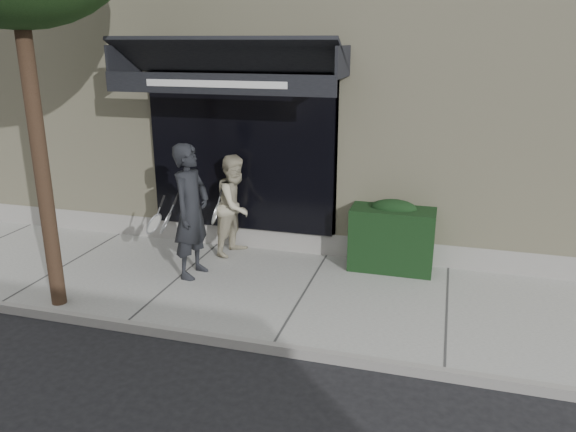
% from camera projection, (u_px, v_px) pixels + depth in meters
% --- Properties ---
extents(ground, '(80.00, 80.00, 0.00)m').
position_uv_depth(ground, '(305.00, 299.00, 8.21)').
color(ground, black).
rests_on(ground, ground).
extents(sidewalk, '(20.00, 3.00, 0.12)m').
position_uv_depth(sidewalk, '(305.00, 295.00, 8.19)').
color(sidewalk, gray).
rests_on(sidewalk, ground).
extents(curb, '(20.00, 0.10, 0.14)m').
position_uv_depth(curb, '(273.00, 348.00, 6.76)').
color(curb, gray).
rests_on(curb, ground).
extents(building_facade, '(14.30, 8.04, 5.64)m').
position_uv_depth(building_facade, '(363.00, 83.00, 11.93)').
color(building_facade, beige).
rests_on(building_facade, ground).
extents(hedge, '(1.30, 0.70, 1.14)m').
position_uv_depth(hedge, '(392.00, 236.00, 8.86)').
color(hedge, black).
rests_on(hedge, sidewalk).
extents(pedestrian_front, '(0.86, 0.86, 2.06)m').
position_uv_depth(pedestrian_front, '(191.00, 211.00, 8.46)').
color(pedestrian_front, black).
rests_on(pedestrian_front, sidewalk).
extents(pedestrian_back, '(0.84, 0.97, 1.71)m').
position_uv_depth(pedestrian_back, '(236.00, 205.00, 9.41)').
color(pedestrian_back, '#BAB195').
rests_on(pedestrian_back, sidewalk).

